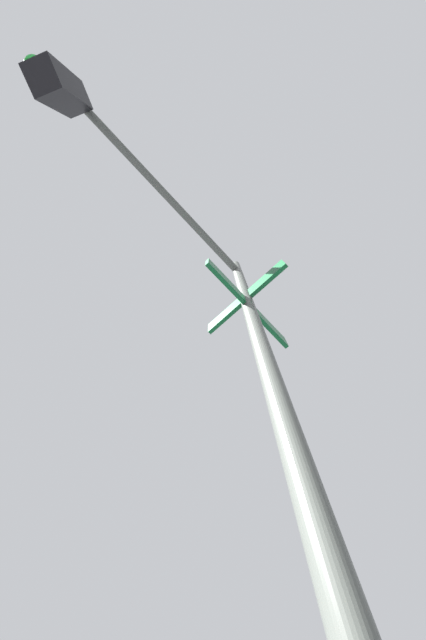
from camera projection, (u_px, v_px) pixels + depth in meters
name	position (u px, v px, depth m)	size (l,w,h in m)	color
traffic_signal_near	(154.00, 205.00, 2.77)	(1.73, 3.14, 5.85)	#474C47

